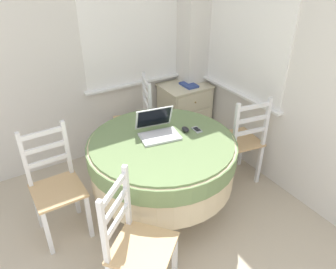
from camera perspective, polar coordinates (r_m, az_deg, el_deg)
The scene contains 11 objects.
corner_room_shell at distance 2.70m, azimuth 1.97°, elevation 11.94°, with size 4.41×4.71×2.55m.
round_dining_table at distance 2.80m, azimuth -1.03°, elevation -4.02°, with size 1.25×1.25×0.73m.
laptop at distance 2.76m, azimuth -1.81°, elevation 0.84°, with size 0.37×0.34×0.22m.
computer_mouse at distance 2.82m, azimuth 3.05°, elevation 0.90°, with size 0.05×0.08×0.04m.
cell_phone at distance 2.85m, azimuth 5.06°, elevation 0.84°, with size 0.06×0.11×0.01m.
dining_chair_near_back_window at distance 3.56m, azimuth -5.49°, elevation 2.21°, with size 0.48×0.48×0.95m.
dining_chair_near_right_window at distance 3.27m, azimuth 12.58°, elevation -1.21°, with size 0.44×0.44×0.95m.
dining_chair_camera_near at distance 2.23m, azimuth -5.51°, elevation -18.72°, with size 0.54×0.54×0.95m.
dining_chair_left_flank at distance 2.79m, azimuth -18.90°, elevation -8.62°, with size 0.39×0.39×0.95m.
corner_cabinet at distance 3.97m, azimuth 2.88°, elevation 3.87°, with size 0.55×0.44×0.71m.
book_on_cabinet at distance 3.80m, azimuth 3.66°, elevation 8.62°, with size 0.14×0.21×0.02m.
Camera 1 is at (-0.16, -0.32, 2.15)m, focal length 35.00 mm.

